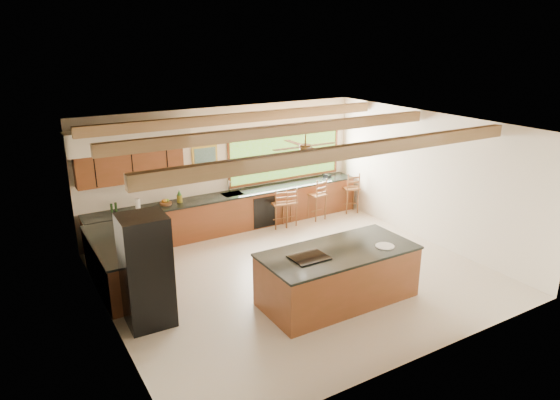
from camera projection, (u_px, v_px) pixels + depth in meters
ground at (296, 275)px, 10.07m from camera, size 7.20×7.20×0.00m
room_shell at (272, 162)px, 9.82m from camera, size 7.27×6.54×3.02m
counter_run at (209, 222)px, 11.58m from camera, size 7.12×3.10×1.23m
island at (338, 275)px, 8.96m from camera, size 2.82×1.33×1.01m
refrigerator at (146, 271)px, 8.11m from camera, size 0.76×0.74×1.91m
bar_stool_a at (290, 203)px, 12.48m from camera, size 0.38×0.38×1.00m
bar_stool_b at (280, 205)px, 12.34m from camera, size 0.43×0.43×1.03m
bar_stool_c at (318, 195)px, 12.87m from camera, size 0.44×0.44×1.12m
bar_stool_d at (352, 189)px, 13.41m from camera, size 0.50×0.50×1.12m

